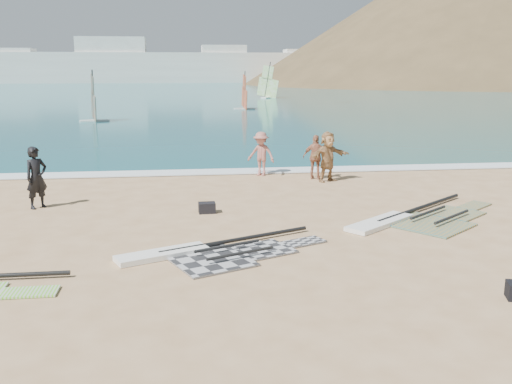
{
  "coord_description": "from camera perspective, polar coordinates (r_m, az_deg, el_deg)",
  "views": [
    {
      "loc": [
        -1.35,
        -10.08,
        4.11
      ],
      "look_at": [
        0.43,
        4.0,
        1.0
      ],
      "focal_mm": 40.0,
      "sensor_mm": 36.0,
      "label": 1
    }
  ],
  "objects": [
    {
      "name": "ground",
      "position": [
        10.97,
        0.4,
        -9.64
      ],
      "size": [
        300.0,
        300.0,
        0.0
      ],
      "primitive_type": "plane",
      "color": "tan",
      "rests_on": "ground"
    },
    {
      "name": "sea",
      "position": [
        142.15,
        -6.77,
        10.61
      ],
      "size": [
        300.0,
        240.0,
        0.06
      ],
      "primitive_type": "cube",
      "color": "#0E5962",
      "rests_on": "ground"
    },
    {
      "name": "surf_line",
      "position": [
        22.79,
        -3.69,
        1.94
      ],
      "size": [
        300.0,
        1.2,
        0.04
      ],
      "primitive_type": "cube",
      "color": "white",
      "rests_on": "ground"
    },
    {
      "name": "far_town",
      "position": [
        160.72,
        -12.62,
        12.2
      ],
      "size": [
        160.0,
        8.0,
        12.0
      ],
      "color": "white",
      "rests_on": "ground"
    },
    {
      "name": "rig_grey",
      "position": [
        12.86,
        -4.65,
        -6.09
      ],
      "size": [
        4.95,
        3.1,
        0.19
      ],
      "rotation": [
        0.0,
        0.0,
        0.41
      ],
      "color": "#272629",
      "rests_on": "ground"
    },
    {
      "name": "rig_orange",
      "position": [
        16.25,
        15.82,
        -2.59
      ],
      "size": [
        5.29,
        4.28,
        0.2
      ],
      "rotation": [
        0.0,
        0.0,
        0.67
      ],
      "color": "orange",
      "rests_on": "ground"
    },
    {
      "name": "gear_bag_near",
      "position": [
        16.49,
        -4.93,
        -1.58
      ],
      "size": [
        0.5,
        0.37,
        0.3
      ],
      "primitive_type": "cube",
      "rotation": [
        0.0,
        0.0,
        0.06
      ],
      "color": "black",
      "rests_on": "ground"
    },
    {
      "name": "person_wetsuit",
      "position": [
        18.04,
        -21.1,
        1.35
      ],
      "size": [
        0.79,
        0.78,
        1.85
      ],
      "primitive_type": "imported",
      "rotation": [
        0.0,
        0.0,
        0.76
      ],
      "color": "black",
      "rests_on": "ground"
    },
    {
      "name": "beachgoer_mid",
      "position": [
        22.02,
        0.51,
        3.84
      ],
      "size": [
        1.27,
        1.11,
        1.7
      ],
      "primitive_type": "imported",
      "rotation": [
        0.0,
        0.0,
        -0.55
      ],
      "color": "#A76257",
      "rests_on": "ground"
    },
    {
      "name": "beachgoer_back",
      "position": [
        21.44,
        6.01,
        3.49
      ],
      "size": [
        1.05,
        0.72,
        1.66
      ],
      "primitive_type": "imported",
      "rotation": [
        0.0,
        0.0,
        2.78
      ],
      "color": "#AD6C4E",
      "rests_on": "ground"
    },
    {
      "name": "beachgoer_right",
      "position": [
        21.03,
        7.18,
        3.54
      ],
      "size": [
        1.78,
        1.22,
        1.85
      ],
      "primitive_type": "imported",
      "rotation": [
        0.0,
        0.0,
        0.44
      ],
      "color": "#AC7E4E",
      "rests_on": "ground"
    },
    {
      "name": "windsurfer_left",
      "position": [
        45.9,
        -15.93,
        8.24
      ],
      "size": [
        2.27,
        2.59,
        3.98
      ],
      "rotation": [
        0.0,
        0.0,
        0.27
      ],
      "color": "white",
      "rests_on": "ground"
    },
    {
      "name": "windsurfer_centre",
      "position": [
        57.36,
        -1.16,
        9.39
      ],
      "size": [
        2.13,
        2.54,
        3.8
      ],
      "rotation": [
        0.0,
        0.0,
        0.11
      ],
      "color": "white",
      "rests_on": "ground"
    },
    {
      "name": "windsurfer_right",
      "position": [
        78.54,
        1.17,
        10.36
      ],
      "size": [
        2.77,
        2.67,
        4.9
      ],
      "rotation": [
        0.0,
        0.0,
        0.98
      ],
      "color": "white",
      "rests_on": "ground"
    }
  ]
}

